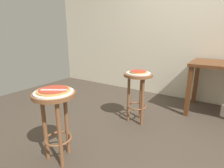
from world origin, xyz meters
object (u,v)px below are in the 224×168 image
object	(u,v)px
serving_plate_foreground	(54,92)
pizza_middle	(138,72)
serving_plate_middle	(138,73)
stool_foreground	(56,112)
pizza_foreground	(54,90)
stool_middle	(138,87)
pizza_server_knife	(54,90)

from	to	relation	value
serving_plate_foreground	pizza_middle	bearing A→B (deg)	75.71
serving_plate_middle	serving_plate_foreground	bearing A→B (deg)	-104.29
serving_plate_foreground	pizza_middle	distance (m)	1.12
stool_foreground	serving_plate_middle	world-z (taller)	serving_plate_middle
pizza_middle	pizza_foreground	bearing A→B (deg)	-104.29
serving_plate_foreground	stool_middle	bearing A→B (deg)	75.71
pizza_foreground	stool_middle	xyz separation A→B (m)	(0.28, 1.09, -0.20)
pizza_middle	pizza_server_knife	xyz separation A→B (m)	(-0.25, -1.11, 0.01)
stool_middle	pizza_foreground	bearing A→B (deg)	-104.29
stool_middle	pizza_server_knife	bearing A→B (deg)	-102.57
pizza_foreground	pizza_middle	size ratio (longest dim) A/B	1.28
stool_foreground	serving_plate_middle	size ratio (longest dim) A/B	2.16
pizza_foreground	stool_middle	size ratio (longest dim) A/B	0.42
serving_plate_foreground	serving_plate_middle	xyz separation A→B (m)	(0.28, 1.09, 0.00)
pizza_middle	serving_plate_foreground	bearing A→B (deg)	-104.29
pizza_foreground	pizza_middle	bearing A→B (deg)	75.71
serving_plate_foreground	pizza_middle	size ratio (longest dim) A/B	1.51
stool_middle	serving_plate_middle	distance (m)	0.18
serving_plate_middle	pizza_server_knife	size ratio (longest dim) A/B	1.41
stool_middle	serving_plate_middle	size ratio (longest dim) A/B	2.16
stool_middle	pizza_server_knife	world-z (taller)	pizza_server_knife
serving_plate_foreground	pizza_middle	xyz separation A→B (m)	(0.28, 1.09, 0.02)
serving_plate_middle	pizza_middle	world-z (taller)	pizza_middle
stool_foreground	stool_middle	xyz separation A→B (m)	(0.28, 1.09, 0.00)
stool_middle	stool_foreground	bearing A→B (deg)	-104.29
stool_foreground	serving_plate_middle	xyz separation A→B (m)	(0.28, 1.09, 0.18)
pizza_server_knife	stool_foreground	bearing A→B (deg)	114.41
pizza_foreground	pizza_server_knife	xyz separation A→B (m)	(0.03, -0.02, 0.01)
stool_middle	pizza_middle	bearing A→B (deg)	135.00
stool_middle	serving_plate_foreground	bearing A→B (deg)	-104.29
serving_plate_middle	pizza_server_knife	world-z (taller)	pizza_server_knife
serving_plate_foreground	serving_plate_middle	bearing A→B (deg)	75.71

